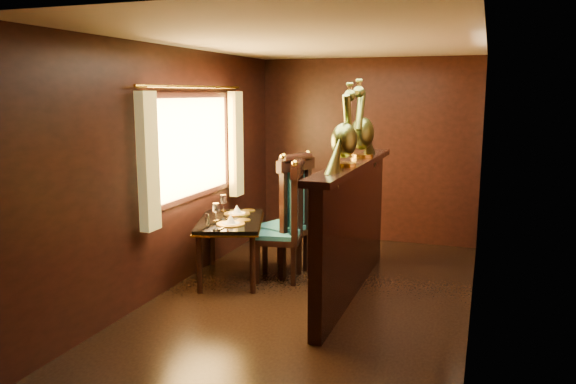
{
  "coord_description": "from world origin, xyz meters",
  "views": [
    {
      "loc": [
        1.56,
        -5.11,
        2.03
      ],
      "look_at": [
        -0.32,
        0.16,
        1.04
      ],
      "focal_mm": 35.0,
      "sensor_mm": 36.0,
      "label": 1
    }
  ],
  "objects_px": {
    "chair_right": "(290,211)",
    "peacock_right": "(362,119)",
    "chair_left": "(290,217)",
    "peacock_left": "(344,125)",
    "dining_table": "(230,225)"
  },
  "relations": [
    {
      "from": "chair_right",
      "to": "peacock_left",
      "type": "height_order",
      "value": "peacock_left"
    },
    {
      "from": "chair_right",
      "to": "peacock_left",
      "type": "relative_size",
      "value": 1.82
    },
    {
      "from": "dining_table",
      "to": "chair_right",
      "type": "bearing_deg",
      "value": 10.22
    },
    {
      "from": "peacock_left",
      "to": "dining_table",
      "type": "bearing_deg",
      "value": 162.07
    },
    {
      "from": "chair_left",
      "to": "chair_right",
      "type": "bearing_deg",
      "value": 99.39
    },
    {
      "from": "chair_left",
      "to": "peacock_left",
      "type": "xyz_separation_m",
      "value": [
        0.74,
        -0.6,
        1.04
      ]
    },
    {
      "from": "dining_table",
      "to": "peacock_left",
      "type": "xyz_separation_m",
      "value": [
        1.38,
        -0.45,
        1.15
      ]
    },
    {
      "from": "chair_left",
      "to": "peacock_right",
      "type": "bearing_deg",
      "value": 3.18
    },
    {
      "from": "chair_right",
      "to": "peacock_right",
      "type": "distance_m",
      "value": 1.31
    },
    {
      "from": "dining_table",
      "to": "peacock_left",
      "type": "relative_size",
      "value": 1.68
    },
    {
      "from": "peacock_right",
      "to": "dining_table",
      "type": "bearing_deg",
      "value": -166.64
    },
    {
      "from": "peacock_right",
      "to": "peacock_left",
      "type": "bearing_deg",
      "value": -90.0
    },
    {
      "from": "chair_left",
      "to": "peacock_left",
      "type": "bearing_deg",
      "value": -49.23
    },
    {
      "from": "peacock_left",
      "to": "peacock_right",
      "type": "xyz_separation_m",
      "value": [
        0.0,
        0.77,
        0.02
      ]
    },
    {
      "from": "chair_left",
      "to": "chair_right",
      "type": "distance_m",
      "value": 0.19
    }
  ]
}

